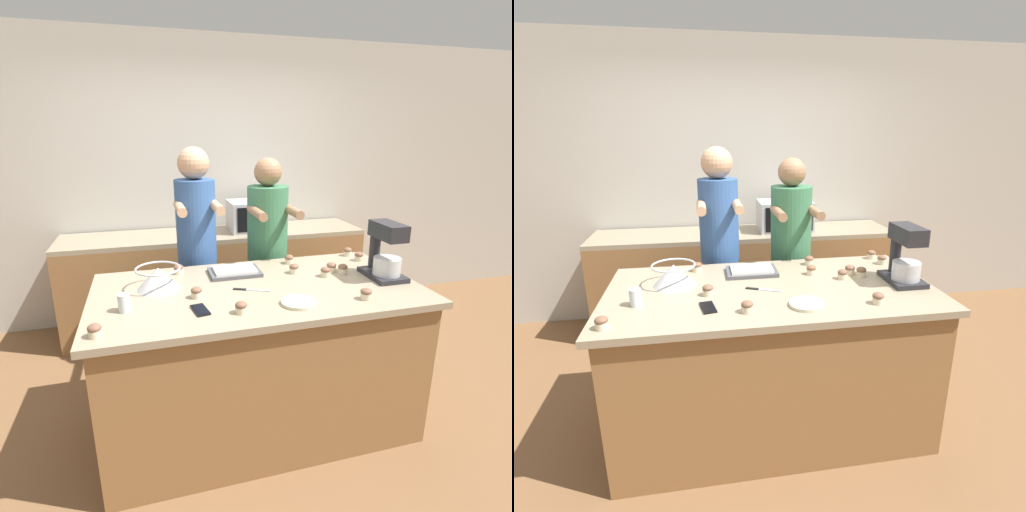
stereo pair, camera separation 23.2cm
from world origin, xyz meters
TOP-DOWN VIEW (x-y plane):
  - ground_plane at (0.00, 0.00)m, footprint 16.00×16.00m
  - back_wall at (0.00, 1.83)m, footprint 10.00×0.06m
  - island_counter at (0.00, 0.00)m, footprint 1.94×1.00m
  - back_counter at (0.00, 1.48)m, footprint 2.80×0.60m
  - person_left at (-0.27, 0.72)m, footprint 0.31×0.49m
  - person_right at (0.28, 0.72)m, footprint 0.33×0.50m
  - stand_mixer at (0.82, -0.05)m, footprint 0.20×0.30m
  - mixing_bowl at (-0.57, 0.13)m, footprint 0.27×0.27m
  - baking_tray at (-0.09, 0.26)m, footprint 0.33×0.22m
  - microwave_oven at (0.39, 1.48)m, footprint 0.50×0.37m
  - cell_phone at (-0.38, -0.24)m, footprint 0.09×0.15m
  - drinking_glass at (-0.76, -0.14)m, footprint 0.06×0.06m
  - small_plate at (0.14, -0.29)m, footprint 0.19×0.19m
  - knife at (-0.07, -0.04)m, footprint 0.21×0.10m
  - cupcake_0 at (0.53, -0.34)m, footprint 0.06×0.06m
  - cupcake_1 at (0.33, 0.37)m, footprint 0.06×0.06m
  - cupcake_2 at (-0.44, 0.36)m, footprint 0.06×0.06m
  - cupcake_3 at (0.82, 0.43)m, footprint 0.06×0.06m
  - cupcake_4 at (0.29, 0.17)m, footprint 0.06×0.06m
  - cupcake_5 at (-0.18, -0.33)m, footprint 0.06×0.06m
  - cupcake_6 at (-0.38, -0.06)m, footprint 0.06×0.06m
  - cupcake_7 at (-0.88, -0.39)m, footprint 0.06×0.06m
  - cupcake_8 at (0.47, 0.06)m, footprint 0.06×0.06m
  - cupcake_9 at (0.54, 0.13)m, footprint 0.06×0.06m
  - cupcake_10 at (0.84, 0.30)m, footprint 0.06×0.06m
  - cupcake_11 at (0.60, 0.08)m, footprint 0.06×0.06m

SIDE VIEW (x-z plane):
  - ground_plane at x=0.00m, z-range 0.00..0.00m
  - back_counter at x=0.00m, z-range 0.00..0.94m
  - island_counter at x=0.00m, z-range 0.00..0.95m
  - person_right at x=0.28m, z-range 0.05..1.71m
  - person_left at x=-0.27m, z-range 0.07..1.82m
  - knife at x=-0.07m, z-range 0.95..0.96m
  - cell_phone at x=-0.38m, z-range 0.95..0.96m
  - small_plate at x=0.14m, z-range 0.95..0.97m
  - baking_tray at x=-0.09m, z-range 0.95..0.99m
  - cupcake_0 at x=0.53m, z-range 0.95..1.01m
  - cupcake_1 at x=0.33m, z-range 0.95..1.01m
  - cupcake_2 at x=-0.44m, z-range 0.95..1.01m
  - cupcake_3 at x=0.82m, z-range 0.95..1.01m
  - cupcake_4 at x=0.29m, z-range 0.95..1.01m
  - cupcake_5 at x=-0.18m, z-range 0.95..1.01m
  - cupcake_6 at x=-0.38m, z-range 0.95..1.01m
  - cupcake_7 at x=-0.88m, z-range 0.95..1.01m
  - cupcake_8 at x=0.47m, z-range 0.95..1.01m
  - cupcake_9 at x=0.54m, z-range 0.95..1.01m
  - cupcake_10 at x=0.84m, z-range 0.95..1.01m
  - cupcake_11 at x=0.60m, z-range 0.95..1.01m
  - drinking_glass at x=-0.76m, z-range 0.95..1.04m
  - mixing_bowl at x=-0.57m, z-range 0.95..1.08m
  - microwave_oven at x=0.39m, z-range 0.94..1.22m
  - stand_mixer at x=0.82m, z-range 0.93..1.28m
  - back_wall at x=0.00m, z-range 0.00..2.70m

